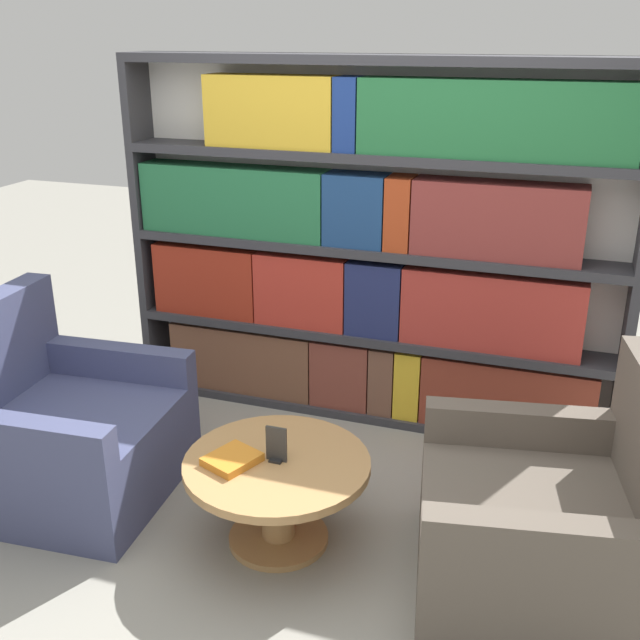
% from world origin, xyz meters
% --- Properties ---
extents(ground_plane, '(14.00, 14.00, 0.00)m').
position_xyz_m(ground_plane, '(0.00, 0.00, 0.00)').
color(ground_plane, gray).
extents(bookshelf, '(2.87, 0.30, 2.06)m').
position_xyz_m(bookshelf, '(0.00, 1.42, 0.99)').
color(bookshelf, silver).
rests_on(bookshelf, ground_plane).
extents(armchair_left, '(1.01, 1.01, 0.97)m').
position_xyz_m(armchair_left, '(-1.21, 0.14, 0.31)').
color(armchair_left, '#42476B').
rests_on(armchair_left, ground_plane).
extents(armchair_right, '(1.10, 1.10, 0.97)m').
position_xyz_m(armchair_right, '(1.13, 0.15, 0.31)').
color(armchair_right, brown).
rests_on(armchair_right, ground_plane).
extents(coffee_table, '(0.83, 0.83, 0.42)m').
position_xyz_m(coffee_table, '(-0.04, 0.09, 0.30)').
color(coffee_table, '#AD7F4C').
rests_on(coffee_table, ground_plane).
extents(table_sign, '(0.09, 0.06, 0.16)m').
position_xyz_m(table_sign, '(-0.04, 0.09, 0.49)').
color(table_sign, black).
rests_on(table_sign, coffee_table).
extents(stray_book, '(0.25, 0.27, 0.04)m').
position_xyz_m(stray_book, '(-0.21, 0.01, 0.44)').
color(stray_book, orange).
rests_on(stray_book, coffee_table).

